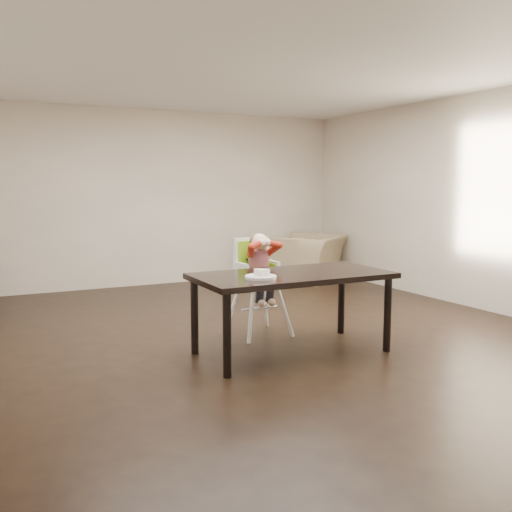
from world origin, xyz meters
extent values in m
plane|color=black|center=(0.00, 0.00, 0.00)|extent=(7.00, 7.00, 0.00)
cube|color=#BDB09D|center=(0.00, 3.50, 1.35)|extent=(6.00, 0.02, 2.70)
cube|color=#BDB09D|center=(3.00, 0.00, 1.35)|extent=(0.02, 7.00, 2.70)
cube|color=white|center=(0.00, 0.00, 2.70)|extent=(6.00, 7.00, 0.02)
cube|color=black|center=(-0.06, -0.66, 0.72)|extent=(1.80, 0.90, 0.05)
cylinder|color=black|center=(-0.88, -1.03, 0.35)|extent=(0.07, 0.07, 0.70)
cylinder|color=black|center=(0.76, -1.03, 0.35)|extent=(0.07, 0.07, 0.70)
cylinder|color=black|center=(-0.88, -0.29, 0.35)|extent=(0.07, 0.07, 0.70)
cylinder|color=black|center=(0.76, -0.29, 0.35)|extent=(0.07, 0.07, 0.70)
cylinder|color=white|center=(-0.23, -0.14, 0.28)|extent=(0.04, 0.04, 0.56)
cylinder|color=white|center=(0.17, -0.12, 0.28)|extent=(0.04, 0.04, 0.56)
cylinder|color=white|center=(-0.25, 0.26, 0.28)|extent=(0.04, 0.04, 0.56)
cylinder|color=white|center=(0.15, 0.28, 0.28)|extent=(0.04, 0.04, 0.56)
cube|color=white|center=(-0.04, 0.07, 0.56)|extent=(0.42, 0.38, 0.05)
cube|color=#7FC218|center=(-0.04, 0.07, 0.60)|extent=(0.34, 0.32, 0.03)
cube|color=white|center=(-0.05, 0.22, 0.79)|extent=(0.40, 0.07, 0.42)
cube|color=#7FC218|center=(-0.05, 0.19, 0.78)|extent=(0.34, 0.04, 0.38)
cube|color=black|center=(-0.11, 0.11, 0.78)|extent=(0.04, 0.18, 0.02)
cube|color=black|center=(0.02, 0.12, 0.78)|extent=(0.04, 0.18, 0.02)
cylinder|color=#A21218|center=(-0.04, 0.07, 0.75)|extent=(0.24, 0.24, 0.27)
sphere|color=beige|center=(-0.04, 0.05, 0.97)|extent=(0.19, 0.19, 0.18)
ellipsoid|color=brown|center=(-0.04, 0.07, 0.99)|extent=(0.19, 0.18, 0.14)
sphere|color=beige|center=(-0.07, -0.05, 0.97)|extent=(0.08, 0.08, 0.08)
sphere|color=beige|center=(0.00, -0.05, 0.97)|extent=(0.08, 0.08, 0.08)
cylinder|color=white|center=(-0.47, -0.81, 0.76)|extent=(0.30, 0.30, 0.02)
torus|color=white|center=(-0.47, -0.81, 0.77)|extent=(0.30, 0.30, 0.01)
imported|color=#9D8964|center=(2.20, 2.69, 0.50)|extent=(1.36, 1.27, 1.00)
camera|label=1|loc=(-2.69, -5.13, 1.55)|focal=40.00mm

